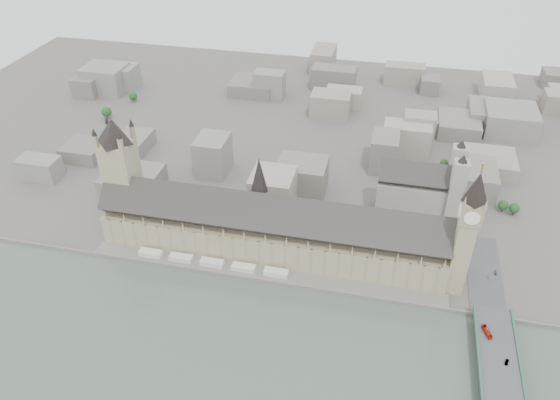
% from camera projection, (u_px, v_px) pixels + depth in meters
% --- Properties ---
extents(ground, '(900.00, 900.00, 0.00)m').
position_uv_depth(ground, '(265.00, 268.00, 414.77)').
color(ground, '#595651').
rests_on(ground, ground).
extents(embankment_wall, '(600.00, 1.50, 3.00)m').
position_uv_depth(embankment_wall, '(260.00, 280.00, 401.93)').
color(embankment_wall, slate).
rests_on(embankment_wall, ground).
extents(river_terrace, '(270.00, 15.00, 2.00)m').
position_uv_depth(river_terrace, '(263.00, 274.00, 408.20)').
color(river_terrace, slate).
rests_on(river_terrace, ground).
extents(terrace_tents, '(118.00, 7.00, 4.00)m').
position_uv_depth(terrace_tents, '(212.00, 263.00, 414.14)').
color(terrace_tents, silver).
rests_on(terrace_tents, river_terrace).
extents(palace_of_westminster, '(265.00, 40.73, 55.44)m').
position_uv_depth(palace_of_westminster, '(271.00, 229.00, 417.49)').
color(palace_of_westminster, gray).
rests_on(palace_of_westminster, ground).
extents(elizabeth_tower, '(17.00, 17.00, 107.50)m').
position_uv_depth(elizabeth_tower, '(468.00, 226.00, 362.83)').
color(elizabeth_tower, gray).
rests_on(elizabeth_tower, ground).
extents(victoria_tower, '(30.00, 30.00, 100.00)m').
position_uv_depth(victoria_tower, '(121.00, 170.00, 426.00)').
color(victoria_tower, gray).
rests_on(victoria_tower, ground).
extents(central_tower, '(13.00, 13.00, 48.00)m').
position_uv_depth(central_tower, '(260.00, 185.00, 404.14)').
color(central_tower, gray).
rests_on(central_tower, ground).
extents(westminster_abbey, '(68.00, 36.00, 64.00)m').
position_uv_depth(westminster_abbey, '(421.00, 191.00, 456.17)').
color(westminster_abbey, gray).
rests_on(westminster_abbey, ground).
extents(city_skyline_inland, '(720.00, 360.00, 38.00)m').
position_uv_depth(city_skyline_inland, '(319.00, 109.00, 599.61)').
color(city_skyline_inland, gray).
rests_on(city_skyline_inland, ground).
extents(park_trees, '(110.00, 30.00, 15.00)m').
position_uv_depth(park_trees, '(271.00, 213.00, 460.22)').
color(park_trees, '#19461A').
rests_on(park_trees, ground).
extents(red_bus_north, '(6.08, 11.37, 3.10)m').
position_uv_depth(red_bus_north, '(487.00, 332.00, 348.28)').
color(red_bus_north, red).
rests_on(red_bus_north, westminster_bridge).
extents(car_silver, '(2.90, 4.96, 1.54)m').
position_uv_depth(car_silver, '(507.00, 362.00, 329.76)').
color(car_silver, gray).
rests_on(car_silver, westminster_bridge).
extents(car_approach, '(2.00, 4.81, 1.39)m').
position_uv_depth(car_approach, '(495.00, 273.00, 394.60)').
color(car_approach, gray).
rests_on(car_approach, westminster_bridge).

